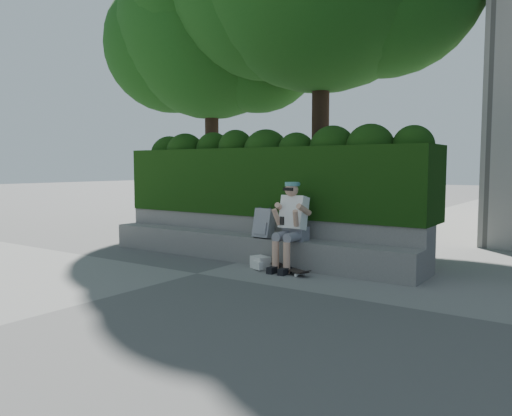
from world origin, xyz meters
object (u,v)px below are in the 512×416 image
Objects in this scene: backpack_plaid at (264,223)px; backpack_ground at (260,262)px; skateboard at (290,269)px; person at (292,222)px.

backpack_ground is at bearing -62.74° from backpack_plaid.
backpack_plaid reaches higher than skateboard.
skateboard is at bearing -64.10° from person.
backpack_plaid is at bearing 171.90° from person.
skateboard is at bearing 17.97° from backpack_ground.
skateboard is at bearing -21.44° from backpack_plaid.
person is at bearing 138.20° from skateboard.
backpack_plaid is 0.67m from backpack_ground.
person is 0.58m from backpack_plaid.
skateboard is 2.43× the size of backpack_ground.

